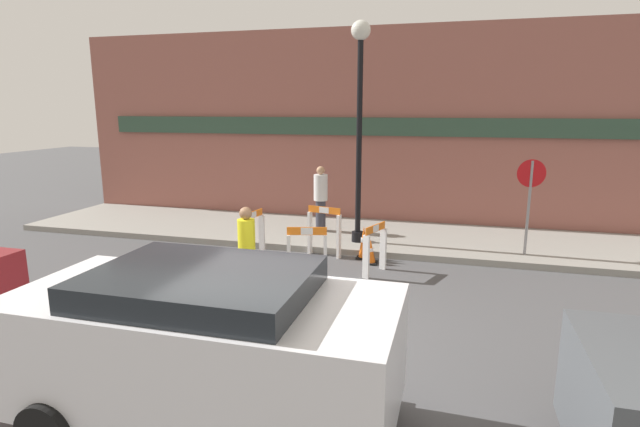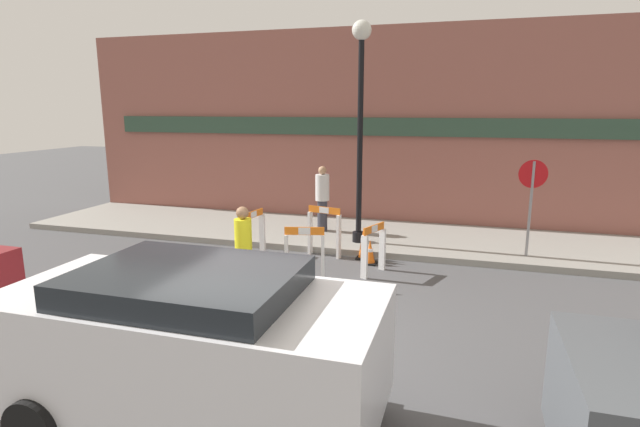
{
  "view_description": "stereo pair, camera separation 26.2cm",
  "coord_description": "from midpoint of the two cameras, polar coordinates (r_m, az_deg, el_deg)",
  "views": [
    {
      "loc": [
        2.44,
        -6.23,
        3.32
      ],
      "look_at": [
        -0.44,
        4.28,
        1.0
      ],
      "focal_mm": 28.0,
      "sensor_mm": 36.0,
      "label": 1
    },
    {
      "loc": [
        2.69,
        -6.16,
        3.32
      ],
      "look_at": [
        -0.44,
        4.28,
        1.0
      ],
      "focal_mm": 28.0,
      "sensor_mm": 36.0,
      "label": 2
    }
  ],
  "objects": [
    {
      "name": "barricade_3",
      "position": [
        11.27,
        -0.19,
        -1.9
      ],
      "size": [
        0.81,
        0.31,
        1.14
      ],
      "rotation": [
        0.0,
        0.0,
        9.2
      ],
      "color": "white",
      "rests_on": "ground_plane"
    },
    {
      "name": "traffic_cone_1",
      "position": [
        9.99,
        -5.05,
        -6.09
      ],
      "size": [
        0.3,
        0.3,
        0.47
      ],
      "color": "black",
      "rests_on": "ground_plane"
    },
    {
      "name": "barricade_2",
      "position": [
        10.15,
        5.56,
        -3.92
      ],
      "size": [
        0.39,
        0.76,
        1.03
      ],
      "rotation": [
        0.0,
        0.0,
        7.5
      ],
      "color": "white",
      "rests_on": "ground_plane"
    },
    {
      "name": "parked_car_1",
      "position": [
        5.46,
        -14.39,
        -13.85
      ],
      "size": [
        3.96,
        1.98,
        1.73
      ],
      "color": "silver",
      "rests_on": "ground_plane"
    },
    {
      "name": "traffic_cone_3",
      "position": [
        9.74,
        -7.6,
        -6.32
      ],
      "size": [
        0.3,
        0.3,
        0.57
      ],
      "color": "black",
      "rests_on": "ground_plane"
    },
    {
      "name": "person_pedestrian",
      "position": [
        12.94,
        -0.5,
        1.95
      ],
      "size": [
        0.37,
        0.37,
        1.7
      ],
      "rotation": [
        0.0,
        0.0,
        3.11
      ],
      "color": "#33333D",
      "rests_on": "sidewalk_slab"
    },
    {
      "name": "ground_plane",
      "position": [
        7.48,
        -6.62,
        -14.42
      ],
      "size": [
        60.0,
        60.0,
        0.0
      ],
      "primitive_type": "plane",
      "color": "#4C4C4F"
    },
    {
      "name": "storefront_facade",
      "position": [
        14.32,
        5.06,
        9.7
      ],
      "size": [
        18.0,
        0.22,
        5.5
      ],
      "color": "#93564C",
      "rests_on": "ground_plane"
    },
    {
      "name": "traffic_cone_0",
      "position": [
        11.19,
        4.34,
        -3.36
      ],
      "size": [
        0.3,
        0.3,
        0.75
      ],
      "color": "black",
      "rests_on": "ground_plane"
    },
    {
      "name": "traffic_cone_2",
      "position": [
        10.86,
        5.1,
        -4.42
      ],
      "size": [
        0.3,
        0.3,
        0.54
      ],
      "color": "black",
      "rests_on": "ground_plane"
    },
    {
      "name": "barricade_1",
      "position": [
        9.4,
        -2.3,
        -4.79
      ],
      "size": [
        0.76,
        0.32,
        1.15
      ],
      "rotation": [
        0.0,
        0.0,
        6.54
      ],
      "color": "white",
      "rests_on": "ground_plane"
    },
    {
      "name": "sidewalk_slab",
      "position": [
        13.02,
        3.47,
        -2.44
      ],
      "size": [
        18.0,
        3.31,
        0.15
      ],
      "color": "gray",
      "rests_on": "ground_plane"
    },
    {
      "name": "streetlamp_post",
      "position": [
        11.69,
        3.9,
        12.45
      ],
      "size": [
        0.44,
        0.44,
        5.07
      ],
      "color": "black",
      "rests_on": "sidewalk_slab"
    },
    {
      "name": "stop_sign",
      "position": [
        11.59,
        22.27,
        2.36
      ],
      "size": [
        0.6,
        0.11,
        2.1
      ],
      "rotation": [
        0.0,
        0.0,
        3.29
      ],
      "color": "gray",
      "rests_on": "sidewalk_slab"
    },
    {
      "name": "barricade_0",
      "position": [
        11.32,
        -8.25,
        -2.2
      ],
      "size": [
        0.24,
        0.8,
        1.06
      ],
      "rotation": [
        0.0,
        0.0,
        4.57
      ],
      "color": "white",
      "rests_on": "ground_plane"
    },
    {
      "name": "person_worker",
      "position": [
        8.81,
        -9.21,
        -4.06
      ],
      "size": [
        0.36,
        0.36,
        1.66
      ],
      "rotation": [
        0.0,
        0.0,
        1.33
      ],
      "color": "#33333D",
      "rests_on": "ground_plane"
    }
  ]
}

